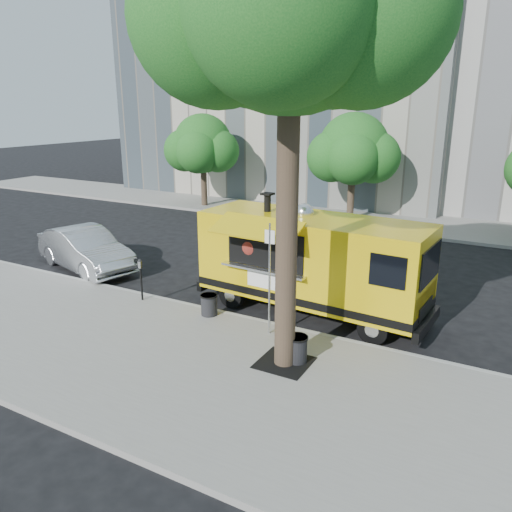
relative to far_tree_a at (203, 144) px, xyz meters
The scene contains 14 objects.
ground 16.30m from the far_tree_a, 50.89° to the right, with size 120.00×120.00×0.00m, color black.
sidewalk 19.48m from the far_tree_a, 58.47° to the right, with size 60.00×6.00×0.15m, color gray.
curb 16.99m from the far_tree_a, 52.92° to the right, with size 60.00×0.14×0.16m, color #999993.
far_sidewalk 10.73m from the far_tree_a, ahead, with size 60.00×5.00×0.15m, color gray.
building_left 12.87m from the far_tree_a, 78.35° to the left, with size 22.00×14.00×24.00m, color #ADA290.
tree_well 20.00m from the far_tree_a, 50.16° to the right, with size 1.20×1.20×0.02m, color black.
far_tree_a is the anchor object (origin of this frame).
far_tree_b 9.01m from the far_tree_a, ahead, with size 3.60×3.60×5.50m.
sign_post 18.14m from the far_tree_a, 50.17° to the right, with size 0.28×0.06×3.00m.
parking_meter 15.59m from the far_tree_a, 62.85° to the right, with size 0.11×0.11×1.33m.
food_truck 16.78m from the far_tree_a, 44.83° to the right, with size 7.11×3.46×3.45m.
sedan 12.67m from the far_tree_a, 76.74° to the right, with size 1.66×4.76×1.57m, color #B8BAC0.
trash_bin_left 16.90m from the far_tree_a, 55.15° to the right, with size 0.51×0.51×0.61m.
trash_bin_right 19.92m from the far_tree_a, 49.28° to the right, with size 0.54×0.54×0.64m.
Camera 1 is at (7.07, -12.34, 5.99)m, focal length 35.00 mm.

